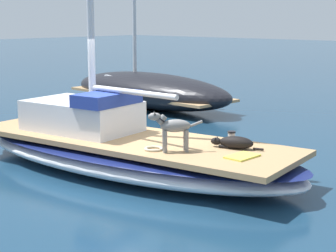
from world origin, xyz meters
TOP-DOWN VIEW (x-y plane):
  - ground_plane at (0.00, 0.00)m, footprint 120.00×120.00m
  - sailboat_main at (0.00, 0.00)m, footprint 3.39×7.49m
  - cabin_house at (-0.15, 1.11)m, footprint 1.66×2.38m
  - dog_black at (0.58, -2.03)m, footprint 0.43×0.93m
  - dog_grey at (-0.30, -1.37)m, footprint 0.76×0.68m
  - deck_winch at (0.94, -1.72)m, footprint 0.16×0.16m
  - coiled_rope at (-0.44, -1.06)m, footprint 0.32×0.32m
  - deck_towel at (0.16, -2.48)m, footprint 0.57×0.38m
  - moored_boat_starboard_side at (5.78, 4.95)m, footprint 2.66×6.83m

SIDE VIEW (x-z plane):
  - ground_plane at x=0.00m, z-range 0.00..0.00m
  - sailboat_main at x=0.00m, z-range 0.01..0.67m
  - moored_boat_starboard_side at x=5.78m, z-range -2.53..3.72m
  - deck_towel at x=0.16m, z-range 0.66..0.69m
  - coiled_rope at x=-0.44m, z-range 0.66..0.70m
  - deck_winch at x=0.94m, z-range 0.65..0.86m
  - dog_black at x=0.58m, z-range 0.66..0.88m
  - cabin_house at x=-0.15m, z-range 0.59..1.43m
  - dog_grey at x=-0.30m, z-range 0.73..1.43m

